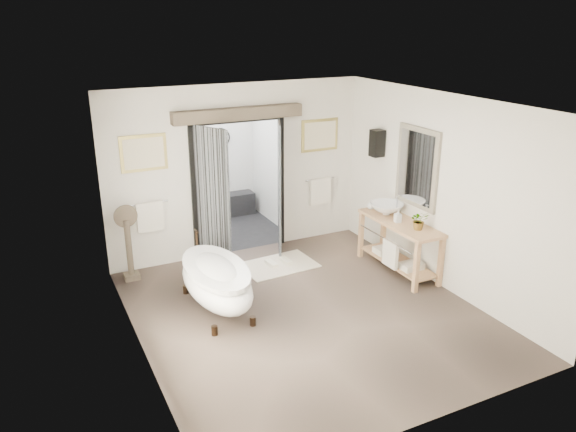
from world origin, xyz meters
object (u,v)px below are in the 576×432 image
object	(u,v)px
clawfoot_tub	(216,280)
basin	(387,209)
vanity	(398,242)
rug	(279,265)

from	to	relation	value
clawfoot_tub	basin	size ratio (longest dim) A/B	3.31
clawfoot_tub	vanity	distance (m)	3.03
vanity	rug	xyz separation A→B (m)	(-1.63, 1.03, -0.50)
vanity	rug	bearing A→B (deg)	147.58
vanity	rug	distance (m)	1.99
vanity	basin	size ratio (longest dim) A/B	2.89
basin	rug	bearing A→B (deg)	140.47
vanity	rug	size ratio (longest dim) A/B	1.33
rug	basin	xyz separation A→B (m)	(1.65, -0.65, 0.94)
clawfoot_tub	basin	xyz separation A→B (m)	(3.04, 0.28, 0.51)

